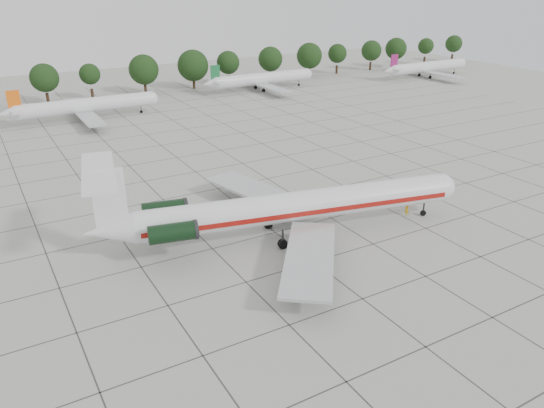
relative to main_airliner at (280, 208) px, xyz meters
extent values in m
plane|color=#A6A69F|center=(0.08, 1.27, -3.62)|extent=(260.00, 260.00, 0.00)
cube|color=#383838|center=(0.08, 16.27, -3.61)|extent=(170.00, 170.00, 0.02)
cylinder|color=silver|center=(2.38, -0.50, -0.03)|extent=(36.78, 10.97, 3.38)
sphere|color=silver|center=(20.41, -4.33, -0.03)|extent=(3.38, 3.38, 3.38)
cone|color=silver|center=(-18.17, 3.86, -0.03)|extent=(5.71, 4.37, 3.38)
cube|color=maroon|center=(2.73, 1.17, -0.29)|extent=(35.08, 7.51, 0.56)
cube|color=maroon|center=(2.02, -2.18, -0.29)|extent=(35.08, 7.51, 0.56)
cube|color=#B7BABC|center=(1.79, 9.05, -1.42)|extent=(8.05, 16.03, 0.31)
cube|color=#B7BABC|center=(-2.04, -8.99, -1.42)|extent=(13.01, 15.11, 0.31)
cube|color=black|center=(-11.68, 4.84, 0.27)|extent=(2.48, 1.77, 0.26)
cylinder|color=black|center=(-11.53, 5.54, 0.27)|extent=(5.21, 2.93, 1.95)
cube|color=black|center=(-12.63, 0.33, 0.27)|extent=(2.48, 1.77, 0.26)
cylinder|color=black|center=(-12.78, -0.38, 0.27)|extent=(5.21, 2.93, 1.95)
cube|color=silver|center=(-17.67, 3.75, 3.55)|extent=(3.27, 0.96, 6.15)
cube|color=silver|center=(-18.37, 3.90, 6.42)|extent=(5.56, 12.66, 0.23)
cylinder|color=black|center=(18.41, -3.91, -2.64)|extent=(0.24, 0.24, 1.95)
cylinder|color=black|center=(18.41, -3.91, -3.26)|extent=(0.76, 0.43, 0.72)
cylinder|color=black|center=(-0.08, 2.74, -2.29)|extent=(0.29, 0.29, 1.84)
cylinder|color=black|center=(-0.08, 2.74, -3.11)|extent=(1.13, 0.81, 1.02)
cylinder|color=black|center=(-1.18, -2.47, -2.29)|extent=(0.29, 0.29, 1.84)
cylinder|color=black|center=(-1.18, -2.47, -3.11)|extent=(1.13, 0.81, 1.02)
imported|color=gold|center=(16.71, -2.76, -2.83)|extent=(0.58, 0.39, 1.57)
cylinder|color=silver|center=(-6.78, 66.40, -0.62)|extent=(27.20, 3.00, 3.00)
cube|color=#B7BABC|center=(-7.78, 66.40, -1.82)|extent=(3.50, 27.20, 0.25)
cube|color=#F15F0E|center=(-20.22, 66.40, 1.98)|extent=(2.40, 0.25, 3.60)
cylinder|color=black|center=(-7.78, 68.60, -3.22)|extent=(0.80, 0.45, 0.80)
cylinder|color=black|center=(-7.78, 64.20, -3.22)|extent=(0.80, 0.45, 0.80)
cylinder|color=silver|center=(39.79, 75.35, -0.62)|extent=(27.20, 3.00, 3.00)
cube|color=#B7BABC|center=(38.79, 75.35, -1.82)|extent=(3.50, 27.20, 0.25)
cube|color=#156130|center=(26.35, 75.35, 1.98)|extent=(2.40, 0.25, 3.60)
cylinder|color=black|center=(38.79, 77.55, -3.22)|extent=(0.80, 0.45, 0.80)
cylinder|color=black|center=(38.79, 73.15, -3.22)|extent=(0.80, 0.45, 0.80)
cylinder|color=silver|center=(91.31, 67.92, -0.62)|extent=(27.20, 3.00, 3.00)
cube|color=#B7BABC|center=(90.31, 67.92, -1.82)|extent=(3.50, 27.20, 0.25)
cube|color=#89185C|center=(77.87, 67.92, 1.98)|extent=(2.40, 0.25, 3.60)
cylinder|color=black|center=(90.31, 70.12, -3.22)|extent=(0.80, 0.45, 0.80)
cylinder|color=black|center=(90.31, 65.72, -3.22)|extent=(0.80, 0.45, 0.80)
cylinder|color=#332114|center=(-11.61, 86.27, -2.37)|extent=(0.70, 0.70, 2.50)
sphere|color=black|center=(-11.61, 86.27, 2.38)|extent=(6.50, 6.50, 6.50)
cylinder|color=#332114|center=(-1.42, 86.27, -2.37)|extent=(0.70, 0.70, 2.50)
sphere|color=black|center=(-1.42, 86.27, 2.38)|extent=(4.93, 4.93, 4.93)
cylinder|color=#332114|center=(11.77, 86.27, -2.37)|extent=(0.70, 0.70, 2.50)
sphere|color=black|center=(11.77, 86.27, 2.38)|extent=(7.40, 7.40, 7.40)
cylinder|color=#332114|center=(24.96, 86.27, -2.37)|extent=(0.70, 0.70, 2.50)
sphere|color=black|center=(24.96, 86.27, 2.38)|extent=(8.08, 8.08, 8.08)
cylinder|color=#332114|center=(35.15, 86.27, -2.37)|extent=(0.70, 0.70, 2.50)
sphere|color=black|center=(35.15, 86.27, 2.38)|extent=(6.17, 6.17, 6.17)
cylinder|color=#332114|center=(48.34, 86.27, -2.37)|extent=(0.70, 0.70, 2.50)
sphere|color=black|center=(48.34, 86.27, 2.38)|extent=(6.82, 6.82, 6.82)
cylinder|color=#332114|center=(61.53, 86.27, -2.37)|extent=(0.70, 0.70, 2.50)
sphere|color=black|center=(61.53, 86.27, 2.38)|extent=(7.44, 7.44, 7.44)
cylinder|color=#332114|center=(71.72, 86.27, -2.37)|extent=(0.70, 0.70, 2.50)
sphere|color=black|center=(71.72, 86.27, 2.38)|extent=(5.66, 5.66, 5.66)
cylinder|color=#332114|center=(84.91, 86.27, -2.37)|extent=(0.70, 0.70, 2.50)
sphere|color=black|center=(84.91, 86.27, 2.38)|extent=(6.25, 6.25, 6.25)
cylinder|color=#332114|center=(95.10, 86.27, -2.37)|extent=(0.70, 0.70, 2.50)
sphere|color=black|center=(95.10, 86.27, 2.38)|extent=(6.79, 6.79, 6.79)
cylinder|color=#332114|center=(108.29, 86.27, -2.37)|extent=(0.70, 0.70, 2.50)
sphere|color=black|center=(108.29, 86.27, 2.38)|extent=(5.16, 5.16, 5.16)
cylinder|color=#332114|center=(121.48, 86.27, -2.37)|extent=(0.70, 0.70, 2.50)
sphere|color=black|center=(121.48, 86.27, 2.38)|extent=(5.68, 5.68, 5.68)
camera|label=1|loc=(-28.02, -46.49, 23.89)|focal=35.00mm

